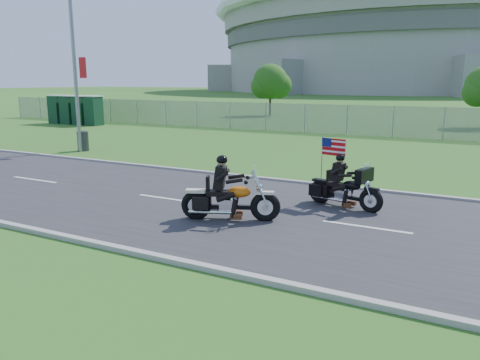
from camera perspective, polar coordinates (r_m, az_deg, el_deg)
The scene contains 15 objects.
ground at distance 13.39m, azimuth -1.80°, elevation -3.47°, with size 420.00×420.00×0.00m, color #255119.
road at distance 13.38m, azimuth -1.81°, elevation -3.39°, with size 120.00×8.00×0.04m, color #28282B.
curb_north at distance 16.91m, azimuth 5.01°, elevation -0.06°, with size 120.00×0.18×0.12m, color #9E9B93.
curb_south at distance 10.23m, azimuth -13.25°, elevation -8.47°, with size 120.00×0.18×0.12m, color #9E9B93.
fence at distance 33.32m, azimuth 7.89°, elevation 7.47°, with size 60.00×0.03×2.00m, color gray.
stadium at distance 183.50m, azimuth 20.34°, elevation 15.05°, with size 140.40×140.40×29.20m.
streetlight at distance 25.42m, azimuth -19.33°, elevation 16.03°, with size 0.90×2.46×10.00m.
porta_toilet_a at distance 40.10m, azimuth -17.41°, elevation 8.01°, with size 1.10×1.10×2.30m, color #11371F.
porta_toilet_b at distance 41.11m, azimuth -18.80°, elevation 8.00°, with size 1.10×1.10×2.30m, color #11371F.
porta_toilet_c at distance 42.14m, azimuth -20.13°, elevation 7.99°, with size 1.10×1.10×2.30m, color #11371F.
porta_toilet_d at distance 43.18m, azimuth -21.39°, elevation 7.98°, with size 1.10×1.10×2.30m, color #11371F.
tree_fence_mid at distance 49.61m, azimuth 3.79°, elevation 11.68°, with size 3.96×3.69×5.30m.
motorcycle_lead at distance 12.07m, azimuth -1.38°, elevation -2.50°, with size 2.46×1.28×1.74m.
motorcycle_follow at distance 13.59m, azimuth 12.64°, elevation -1.21°, with size 2.29×0.98×1.93m.
trash_can at distance 25.62m, azimuth -18.59°, elevation 4.47°, with size 0.57×0.57×0.98m, color #404045.
Camera 1 is at (6.42, -11.20, 3.57)m, focal length 35.00 mm.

